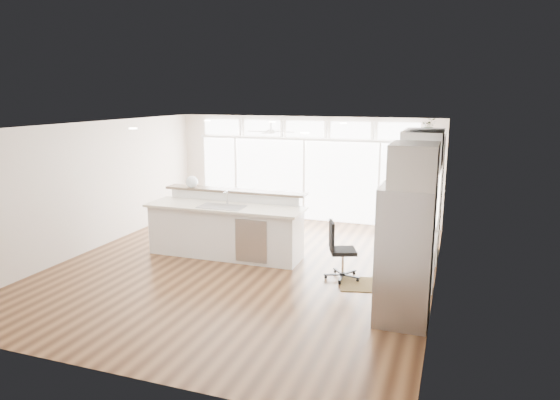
% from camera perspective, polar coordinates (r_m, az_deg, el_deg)
% --- Properties ---
extents(floor, '(7.00, 8.00, 0.02)m').
position_cam_1_polar(floor, '(9.74, -4.06, -7.62)').
color(floor, '#432714').
rests_on(floor, ground).
extents(ceiling, '(7.00, 8.00, 0.02)m').
position_cam_1_polar(ceiling, '(9.19, -4.31, 8.51)').
color(ceiling, white).
rests_on(ceiling, wall_back).
extents(wall_back, '(7.00, 0.04, 2.70)m').
position_cam_1_polar(wall_back, '(13.07, 2.89, 3.62)').
color(wall_back, beige).
rests_on(wall_back, floor).
extents(wall_front, '(7.00, 0.04, 2.70)m').
position_cam_1_polar(wall_front, '(6.05, -19.70, -7.07)').
color(wall_front, beige).
rests_on(wall_front, floor).
extents(wall_left, '(0.04, 8.00, 2.70)m').
position_cam_1_polar(wall_left, '(11.22, -20.78, 1.45)').
color(wall_left, beige).
rests_on(wall_left, floor).
extents(wall_right, '(0.04, 8.00, 2.70)m').
position_cam_1_polar(wall_right, '(8.60, 17.69, -1.36)').
color(wall_right, beige).
rests_on(wall_right, floor).
extents(glass_wall, '(5.80, 0.06, 2.08)m').
position_cam_1_polar(glass_wall, '(13.06, 2.80, 2.28)').
color(glass_wall, white).
rests_on(glass_wall, wall_back).
extents(transom_row, '(5.90, 0.06, 0.40)m').
position_cam_1_polar(transom_row, '(12.90, 2.86, 8.11)').
color(transom_row, white).
rests_on(transom_row, wall_back).
extents(desk_window, '(0.04, 0.85, 0.85)m').
position_cam_1_polar(desk_window, '(8.86, 17.59, 0.34)').
color(desk_window, white).
rests_on(desk_window, wall_right).
extents(ceiling_fan, '(1.16, 1.16, 0.32)m').
position_cam_1_polar(ceiling_fan, '(11.98, -1.04, 8.30)').
color(ceiling_fan, white).
rests_on(ceiling_fan, ceiling).
extents(recessed_lights, '(3.40, 3.00, 0.02)m').
position_cam_1_polar(recessed_lights, '(9.37, -3.81, 8.47)').
color(recessed_lights, beige).
rests_on(recessed_lights, ceiling).
extents(oven_cabinet, '(0.64, 1.20, 2.50)m').
position_cam_1_polar(oven_cabinet, '(10.40, 16.23, 0.41)').
color(oven_cabinet, white).
rests_on(oven_cabinet, floor).
extents(desk_nook, '(0.72, 1.30, 0.76)m').
position_cam_1_polar(desk_nook, '(9.17, 15.06, -6.69)').
color(desk_nook, white).
rests_on(desk_nook, floor).
extents(upper_cabinets, '(0.64, 1.30, 0.64)m').
position_cam_1_polar(upper_cabinets, '(8.75, 16.02, 5.61)').
color(upper_cabinets, white).
rests_on(upper_cabinets, wall_right).
extents(refrigerator, '(0.76, 0.90, 2.00)m').
position_cam_1_polar(refrigerator, '(7.41, 14.08, -6.07)').
color(refrigerator, '#A2A2A6').
rests_on(refrigerator, floor).
extents(fridge_cabinet, '(0.64, 0.90, 0.60)m').
position_cam_1_polar(fridge_cabinet, '(7.12, 15.09, 3.89)').
color(fridge_cabinet, white).
rests_on(fridge_cabinet, wall_right).
extents(framed_photos, '(0.06, 0.22, 0.80)m').
position_cam_1_polar(framed_photos, '(9.49, 17.69, 0.17)').
color(framed_photos, black).
rests_on(framed_photos, wall_right).
extents(kitchen_island, '(3.26, 1.26, 1.29)m').
position_cam_1_polar(kitchen_island, '(10.21, -6.29, -2.87)').
color(kitchen_island, white).
rests_on(kitchen_island, floor).
extents(rug, '(1.13, 0.93, 0.01)m').
position_cam_1_polar(rug, '(8.94, 10.09, -9.49)').
color(rug, '#3B2A13').
rests_on(rug, floor).
extents(office_chair, '(0.69, 0.67, 1.05)m').
position_cam_1_polar(office_chair, '(9.00, 7.22, -5.75)').
color(office_chair, black).
rests_on(office_chair, floor).
extents(fishbowl, '(0.28, 0.28, 0.26)m').
position_cam_1_polar(fishbowl, '(10.82, -10.05, 2.06)').
color(fishbowl, white).
rests_on(fishbowl, kitchen_island).
extents(monitor, '(0.11, 0.51, 0.42)m').
position_cam_1_polar(monitor, '(9.01, 14.75, -3.10)').
color(monitor, black).
rests_on(monitor, desk_nook).
extents(keyboard, '(0.11, 0.30, 0.01)m').
position_cam_1_polar(keyboard, '(9.07, 13.61, -4.25)').
color(keyboard, white).
rests_on(keyboard, desk_nook).
extents(potted_plant, '(0.28, 0.31, 0.23)m').
position_cam_1_polar(potted_plant, '(10.22, 16.68, 7.93)').
color(potted_plant, '#2E4F21').
rests_on(potted_plant, oven_cabinet).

